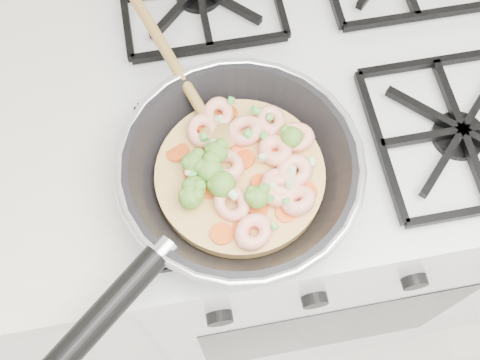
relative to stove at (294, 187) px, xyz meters
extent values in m
cube|color=silver|center=(0.00, 0.00, -0.01)|extent=(0.60, 0.60, 0.90)
cube|color=black|center=(0.00, -0.30, -0.01)|extent=(0.48, 0.00, 0.40)
cube|color=black|center=(0.00, 0.00, 0.45)|extent=(0.56, 0.56, 0.02)
torus|color=silver|center=(-0.15, -0.17, 0.52)|extent=(0.29, 0.29, 0.01)
cylinder|color=black|center=(-0.33, -0.32, 0.51)|extent=(0.16, 0.14, 0.03)
cylinder|color=#E6B664|center=(-0.15, -0.17, 0.48)|extent=(0.20, 0.20, 0.02)
ellipsoid|color=olive|center=(-0.16, -0.12, 0.50)|extent=(0.06, 0.06, 0.02)
cylinder|color=olive|center=(-0.22, 0.01, 0.53)|extent=(0.11, 0.25, 0.07)
torus|color=#FFB596|center=(-0.09, -0.19, 0.50)|extent=(0.06, 0.06, 0.02)
torus|color=#FFB596|center=(-0.16, -0.21, 0.50)|extent=(0.07, 0.06, 0.03)
torus|color=#FFB596|center=(-0.10, -0.15, 0.50)|extent=(0.06, 0.06, 0.02)
torus|color=#FFB596|center=(-0.09, -0.22, 0.50)|extent=(0.06, 0.06, 0.03)
torus|color=#FFB596|center=(-0.10, -0.20, 0.50)|extent=(0.06, 0.07, 0.03)
torus|color=#FFB596|center=(-0.07, -0.14, 0.50)|extent=(0.05, 0.05, 0.02)
torus|color=#FFB596|center=(-0.18, -0.11, 0.50)|extent=(0.05, 0.05, 0.02)
torus|color=#FFB596|center=(-0.13, -0.12, 0.50)|extent=(0.05, 0.05, 0.02)
torus|color=#FFB596|center=(-0.16, -0.09, 0.50)|extent=(0.06, 0.06, 0.02)
torus|color=#FFB596|center=(-0.10, -0.11, 0.50)|extent=(0.05, 0.05, 0.02)
torus|color=#FFB596|center=(-0.16, -0.16, 0.50)|extent=(0.06, 0.06, 0.02)
torus|color=#FFB596|center=(-0.10, -0.21, 0.50)|extent=(0.06, 0.06, 0.02)
torus|color=#FFB596|center=(-0.11, -0.21, 0.50)|extent=(0.06, 0.06, 0.02)
torus|color=#FFB596|center=(-0.15, -0.25, 0.50)|extent=(0.07, 0.07, 0.02)
ellipsoid|color=#639B32|center=(-0.21, -0.20, 0.51)|extent=(0.04, 0.04, 0.03)
ellipsoid|color=#639B32|center=(-0.17, -0.19, 0.51)|extent=(0.04, 0.04, 0.03)
ellipsoid|color=#639B32|center=(-0.17, -0.15, 0.51)|extent=(0.04, 0.04, 0.03)
ellipsoid|color=#639B32|center=(-0.14, -0.21, 0.51)|extent=(0.03, 0.03, 0.03)
ellipsoid|color=#639B32|center=(-0.19, -0.17, 0.51)|extent=(0.03, 0.03, 0.02)
ellipsoid|color=#639B32|center=(-0.20, -0.19, 0.51)|extent=(0.03, 0.03, 0.03)
ellipsoid|color=#639B32|center=(-0.18, -0.17, 0.51)|extent=(0.04, 0.04, 0.03)
ellipsoid|color=#639B32|center=(-0.20, -0.16, 0.51)|extent=(0.03, 0.03, 0.03)
ellipsoid|color=#639B32|center=(-0.08, -0.15, 0.51)|extent=(0.03, 0.03, 0.03)
cylinder|color=orange|center=(-0.22, -0.13, 0.49)|extent=(0.04, 0.04, 0.01)
cylinder|color=orange|center=(-0.19, -0.18, 0.49)|extent=(0.04, 0.04, 0.01)
cylinder|color=orange|center=(-0.10, -0.23, 0.49)|extent=(0.03, 0.03, 0.00)
cylinder|color=orange|center=(-0.16, -0.24, 0.49)|extent=(0.03, 0.03, 0.01)
cylinder|color=orange|center=(-0.18, -0.15, 0.49)|extent=(0.03, 0.03, 0.01)
cylinder|color=orange|center=(-0.09, -0.15, 0.49)|extent=(0.04, 0.04, 0.01)
cylinder|color=orange|center=(-0.08, -0.21, 0.49)|extent=(0.03, 0.03, 0.01)
cylinder|color=orange|center=(-0.20, -0.16, 0.49)|extent=(0.03, 0.03, 0.01)
cylinder|color=orange|center=(-0.14, -0.13, 0.49)|extent=(0.03, 0.03, 0.01)
cylinder|color=orange|center=(-0.14, -0.16, 0.49)|extent=(0.04, 0.04, 0.01)
cylinder|color=orange|center=(-0.18, -0.24, 0.49)|extent=(0.04, 0.04, 0.00)
cylinder|color=orange|center=(-0.13, -0.19, 0.49)|extent=(0.04, 0.04, 0.01)
cylinder|color=orange|center=(-0.15, -0.09, 0.49)|extent=(0.03, 0.03, 0.01)
cylinder|color=orange|center=(-0.18, -0.10, 0.49)|extent=(0.04, 0.04, 0.01)
cylinder|color=orange|center=(-0.13, -0.22, 0.49)|extent=(0.03, 0.03, 0.00)
cylinder|color=#57B146|center=(-0.12, -0.10, 0.51)|extent=(0.01, 0.01, 0.01)
cylinder|color=#BAD999|center=(-0.17, -0.14, 0.51)|extent=(0.01, 0.01, 0.01)
cylinder|color=#57B146|center=(-0.10, -0.11, 0.51)|extent=(0.01, 0.01, 0.01)
cylinder|color=#BAD999|center=(-0.11, -0.20, 0.51)|extent=(0.01, 0.01, 0.01)
cylinder|color=#BAD999|center=(-0.06, -0.18, 0.51)|extent=(0.01, 0.01, 0.01)
cylinder|color=#57B146|center=(-0.13, -0.13, 0.51)|extent=(0.01, 0.01, 0.01)
cylinder|color=#57B146|center=(-0.18, -0.13, 0.51)|extent=(0.01, 0.01, 0.01)
cylinder|color=#57B146|center=(-0.12, -0.25, 0.51)|extent=(0.01, 0.01, 0.01)
cylinder|color=#BAD999|center=(-0.12, -0.16, 0.51)|extent=(0.01, 0.01, 0.01)
cylinder|color=#BAD999|center=(-0.16, -0.11, 0.51)|extent=(0.01, 0.01, 0.01)
cylinder|color=#57B146|center=(-0.06, -0.18, 0.51)|extent=(0.01, 0.01, 0.01)
cylinder|color=#57B146|center=(-0.12, -0.22, 0.51)|extent=(0.01, 0.01, 0.01)
cylinder|color=#BAD999|center=(-0.16, -0.21, 0.52)|extent=(0.01, 0.01, 0.01)
cylinder|color=#57B146|center=(-0.14, -0.08, 0.51)|extent=(0.01, 0.01, 0.01)
cylinder|color=#BAD999|center=(-0.21, -0.17, 0.51)|extent=(0.01, 0.01, 0.01)
cylinder|color=#57B146|center=(-0.18, -0.16, 0.52)|extent=(0.01, 0.01, 0.01)
cylinder|color=#BAD999|center=(-0.09, -0.19, 0.51)|extent=(0.01, 0.01, 0.01)
cylinder|color=#BAD999|center=(-0.10, -0.21, 0.52)|extent=(0.01, 0.01, 0.01)
cylinder|color=#57B146|center=(-0.11, -0.14, 0.51)|extent=(0.01, 0.01, 0.01)
cylinder|color=#57B146|center=(-0.20, -0.17, 0.51)|extent=(0.01, 0.01, 0.01)
cylinder|color=#57B146|center=(-0.10, -0.22, 0.51)|extent=(0.01, 0.01, 0.01)
cylinder|color=#57B146|center=(-0.20, -0.18, 0.51)|extent=(0.01, 0.01, 0.01)
cylinder|color=#57B146|center=(-0.20, -0.19, 0.51)|extent=(0.01, 0.01, 0.01)
camera|label=1|loc=(-0.20, -0.46, 1.13)|focal=43.88mm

